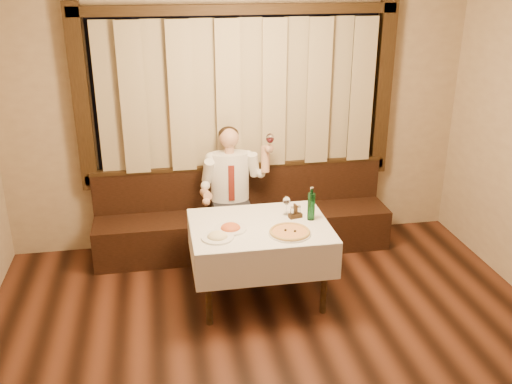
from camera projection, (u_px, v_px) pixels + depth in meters
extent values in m
cube|color=silver|center=(322.00, 1.00, 2.89)|extent=(5.00, 6.00, 0.01)
cube|color=tan|center=(238.00, 120.00, 6.15)|extent=(5.00, 0.01, 2.80)
cube|color=black|center=(238.00, 93.00, 6.02)|extent=(3.00, 0.02, 1.60)
cube|color=orange|center=(173.00, 124.00, 6.01)|extent=(0.50, 0.01, 0.40)
cube|color=black|center=(239.00, 170.00, 6.30)|extent=(3.30, 0.12, 0.10)
cube|color=black|center=(238.00, 9.00, 5.67)|extent=(3.30, 0.12, 0.10)
cube|color=black|center=(81.00, 100.00, 5.72)|extent=(0.16, 0.12, 1.90)
cube|color=black|center=(383.00, 88.00, 6.25)|extent=(0.16, 0.12, 1.90)
cube|color=#94815F|center=(239.00, 95.00, 5.93)|extent=(2.90, 0.08, 1.55)
cube|color=black|center=(244.00, 231.00, 6.30)|extent=(3.20, 0.60, 0.45)
cube|color=black|center=(240.00, 185.00, 6.35)|extent=(3.20, 0.12, 0.45)
cube|color=black|center=(240.00, 165.00, 6.26)|extent=(3.20, 0.14, 0.04)
cylinder|color=black|center=(209.00, 289.00, 4.93)|extent=(0.06, 0.06, 0.71)
cylinder|color=black|center=(324.00, 278.00, 5.10)|extent=(0.06, 0.06, 0.71)
cylinder|color=black|center=(201.00, 250.00, 5.61)|extent=(0.06, 0.06, 0.71)
cylinder|color=black|center=(303.00, 241.00, 5.78)|extent=(0.06, 0.06, 0.71)
cube|color=black|center=(260.00, 227.00, 5.21)|extent=(1.20, 0.90, 0.04)
cube|color=white|center=(260.00, 225.00, 5.21)|extent=(1.26, 0.96, 0.01)
cube|color=white|center=(270.00, 267.00, 4.83)|extent=(1.26, 0.01, 0.35)
cube|color=white|center=(251.00, 221.00, 5.71)|extent=(1.26, 0.01, 0.35)
cube|color=white|center=(192.00, 248.00, 5.17)|extent=(0.01, 0.96, 0.35)
cube|color=white|center=(325.00, 237.00, 5.37)|extent=(0.01, 0.96, 0.35)
cylinder|color=white|center=(290.00, 233.00, 5.03)|extent=(0.38, 0.38, 0.01)
cylinder|color=#CB4F1E|center=(290.00, 232.00, 5.02)|extent=(0.35, 0.35, 0.01)
torus|color=#BA8F47|center=(290.00, 232.00, 5.02)|extent=(0.36, 0.36, 0.03)
sphere|color=black|center=(285.00, 230.00, 5.03)|extent=(0.02, 0.02, 0.02)
sphere|color=black|center=(295.00, 231.00, 5.02)|extent=(0.02, 0.02, 0.02)
cylinder|color=white|center=(231.00, 229.00, 5.10)|extent=(0.29, 0.29, 0.02)
ellipsoid|color=#C34A1F|center=(230.00, 224.00, 5.09)|extent=(0.18, 0.18, 0.08)
cylinder|color=white|center=(217.00, 237.00, 4.95)|extent=(0.28, 0.28, 0.02)
ellipsoid|color=beige|center=(217.00, 232.00, 4.93)|extent=(0.18, 0.18, 0.08)
cylinder|color=#104B1E|center=(311.00, 207.00, 5.27)|extent=(0.07, 0.07, 0.26)
cylinder|color=#104B1E|center=(312.00, 192.00, 5.21)|extent=(0.03, 0.03, 0.06)
cylinder|color=silver|center=(312.00, 188.00, 5.20)|extent=(0.03, 0.03, 0.01)
cylinder|color=white|center=(286.00, 214.00, 5.41)|extent=(0.06, 0.06, 0.01)
cylinder|color=white|center=(286.00, 209.00, 5.39)|extent=(0.01, 0.01, 0.10)
ellipsoid|color=white|center=(287.00, 201.00, 5.36)|extent=(0.07, 0.07, 0.08)
cube|color=black|center=(295.00, 216.00, 5.34)|extent=(0.13, 0.09, 0.04)
cube|color=black|center=(295.00, 209.00, 5.32)|extent=(0.03, 0.06, 0.09)
cylinder|color=white|center=(292.00, 212.00, 5.31)|extent=(0.03, 0.03, 0.07)
cylinder|color=silver|center=(292.00, 208.00, 5.30)|extent=(0.03, 0.03, 0.01)
cylinder|color=white|center=(299.00, 211.00, 5.34)|extent=(0.03, 0.03, 0.07)
cylinder|color=silver|center=(299.00, 206.00, 5.32)|extent=(0.03, 0.03, 0.01)
cube|color=black|center=(232.00, 211.00, 6.05)|extent=(0.39, 0.44, 0.16)
cube|color=black|center=(225.00, 247.00, 5.95)|extent=(0.11, 0.12, 0.45)
cube|color=black|center=(245.00, 245.00, 5.99)|extent=(0.11, 0.12, 0.45)
ellipsoid|color=white|center=(230.00, 176.00, 6.06)|extent=(0.41, 0.25, 0.53)
cube|color=maroon|center=(231.00, 183.00, 5.95)|extent=(0.06, 0.01, 0.39)
cylinder|color=tan|center=(229.00, 149.00, 5.95)|extent=(0.10, 0.10, 0.08)
sphere|color=tan|center=(229.00, 138.00, 5.90)|extent=(0.20, 0.20, 0.20)
ellipsoid|color=black|center=(229.00, 134.00, 5.92)|extent=(0.21, 0.21, 0.16)
sphere|color=white|center=(211.00, 158.00, 5.95)|extent=(0.13, 0.13, 0.13)
sphere|color=white|center=(248.00, 156.00, 6.01)|extent=(0.13, 0.13, 0.13)
sphere|color=tan|center=(206.00, 202.00, 5.69)|extent=(0.08, 0.08, 0.08)
sphere|color=tan|center=(269.00, 148.00, 5.85)|extent=(0.09, 0.09, 0.09)
cylinder|color=white|center=(270.00, 146.00, 5.80)|extent=(0.01, 0.01, 0.11)
ellipsoid|color=white|center=(270.00, 138.00, 5.77)|extent=(0.08, 0.08, 0.10)
ellipsoid|color=#4C070F|center=(270.00, 140.00, 5.78)|extent=(0.06, 0.06, 0.06)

